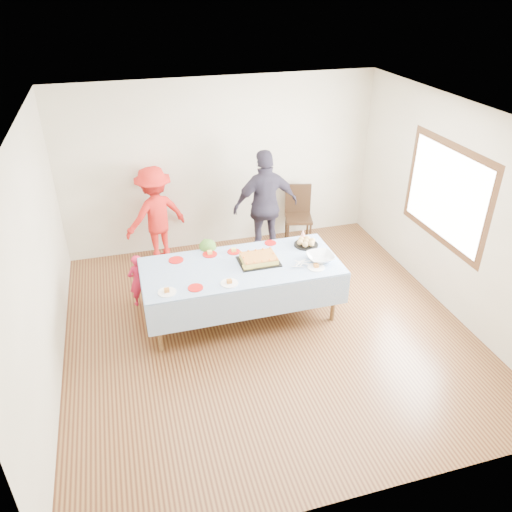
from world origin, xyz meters
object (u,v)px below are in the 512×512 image
(party_table, at_px, (241,269))
(adult_left, at_px, (156,215))
(dining_chair, at_px, (298,211))
(birthday_cake, at_px, (259,259))

(party_table, distance_m, adult_left, 2.04)
(dining_chair, relative_size, adult_left, 0.64)
(dining_chair, bearing_deg, party_table, -114.57)
(birthday_cake, xyz_separation_m, dining_chair, (1.21, 1.80, -0.28))
(party_table, height_order, dining_chair, dining_chair)
(birthday_cake, xyz_separation_m, adult_left, (-1.11, 1.83, -0.06))
(dining_chair, bearing_deg, adult_left, -166.91)
(birthday_cake, bearing_deg, adult_left, 121.29)
(party_table, height_order, adult_left, adult_left)
(party_table, relative_size, birthday_cake, 4.88)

